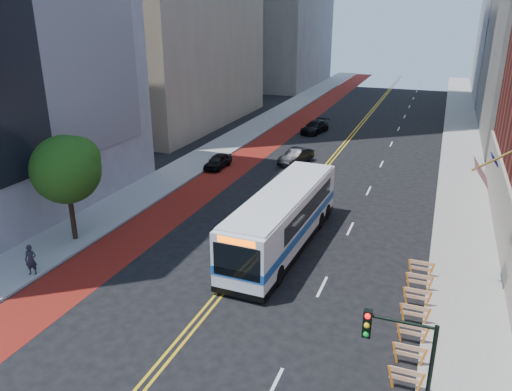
{
  "coord_description": "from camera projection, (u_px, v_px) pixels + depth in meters",
  "views": [
    {
      "loc": [
        9.68,
        -16.92,
        13.86
      ],
      "look_at": [
        0.27,
        8.0,
        3.89
      ],
      "focal_mm": 35.0,
      "sensor_mm": 36.0,
      "label": 1
    }
  ],
  "objects": [
    {
      "name": "ground",
      "position": [
        189.0,
        331.0,
        22.88
      ],
      "size": [
        160.0,
        160.0,
        0.0
      ],
      "primitive_type": "plane",
      "color": "black",
      "rests_on": "ground"
    },
    {
      "name": "car_a",
      "position": [
        218.0,
        161.0,
        46.2
      ],
      "size": [
        1.59,
        3.79,
        1.28
      ],
      "primitive_type": "imported",
      "rotation": [
        0.0,
        0.0,
        -0.02
      ],
      "color": "black",
      "rests_on": "ground"
    },
    {
      "name": "car_c",
      "position": [
        315.0,
        127.0,
        59.37
      ],
      "size": [
        2.89,
        5.14,
        1.41
      ],
      "primitive_type": "imported",
      "rotation": [
        0.0,
        0.0,
        -0.2
      ],
      "color": "black",
      "rests_on": "ground"
    },
    {
      "name": "center_line_inner",
      "position": [
        330.0,
        159.0,
        49.23
      ],
      "size": [
        0.14,
        140.0,
        0.01
      ],
      "primitive_type": "cube",
      "color": "gold",
      "rests_on": "ground"
    },
    {
      "name": "construction_barriers",
      "position": [
        414.0,
        321.0,
        22.47
      ],
      "size": [
        1.42,
        10.91,
        1.0
      ],
      "color": "orange",
      "rests_on": "ground"
    },
    {
      "name": "street_tree",
      "position": [
        67.0,
        167.0,
        30.17
      ],
      "size": [
        4.2,
        4.2,
        6.7
      ],
      "color": "black",
      "rests_on": "sidewalk_left"
    },
    {
      "name": "car_b",
      "position": [
        296.0,
        156.0,
        47.45
      ],
      "size": [
        2.64,
        4.6,
        1.43
      ],
      "primitive_type": "imported",
      "rotation": [
        0.0,
        0.0,
        -0.27
      ],
      "color": "black",
      "rests_on": "ground"
    },
    {
      "name": "lane_dashes",
      "position": [
        391.0,
        144.0,
        54.59
      ],
      "size": [
        0.14,
        98.2,
        0.01
      ],
      "color": "silver",
      "rests_on": "ground"
    },
    {
      "name": "sidewalk_right",
      "position": [
        462.0,
        171.0,
        45.17
      ],
      "size": [
        4.0,
        140.0,
        0.15
      ],
      "primitive_type": "cube",
      "color": "gray",
      "rests_on": "ground"
    },
    {
      "name": "pedestrian",
      "position": [
        31.0,
        260.0,
        27.22
      ],
      "size": [
        0.74,
        0.62,
        1.73
      ],
      "primitive_type": "imported",
      "rotation": [
        0.0,
        0.0,
        0.38
      ],
      "color": "black",
      "rests_on": "sidewalk_left"
    },
    {
      "name": "sidewalk_left",
      "position": [
        221.0,
        147.0,
        53.11
      ],
      "size": [
        4.0,
        140.0,
        0.15
      ],
      "primitive_type": "cube",
      "color": "gray",
      "rests_on": "ground"
    },
    {
      "name": "center_line_outer",
      "position": [
        334.0,
        159.0,
        49.11
      ],
      "size": [
        0.14,
        140.0,
        0.01
      ],
      "primitive_type": "cube",
      "color": "gold",
      "rests_on": "ground"
    },
    {
      "name": "transit_bus",
      "position": [
        283.0,
        218.0,
        30.43
      ],
      "size": [
        3.42,
        13.46,
        3.67
      ],
      "rotation": [
        0.0,
        0.0,
        -0.04
      ],
      "color": "silver",
      "rests_on": "ground"
    },
    {
      "name": "traffic_signal",
      "position": [
        401.0,
        359.0,
        15.39
      ],
      "size": [
        2.21,
        0.34,
        5.07
      ],
      "color": "black",
      "rests_on": "sidewalk_right"
    },
    {
      "name": "bus_lane_paint",
      "position": [
        255.0,
        151.0,
        51.84
      ],
      "size": [
        3.6,
        140.0,
        0.01
      ],
      "primitive_type": "cube",
      "color": "maroon",
      "rests_on": "ground"
    }
  ]
}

